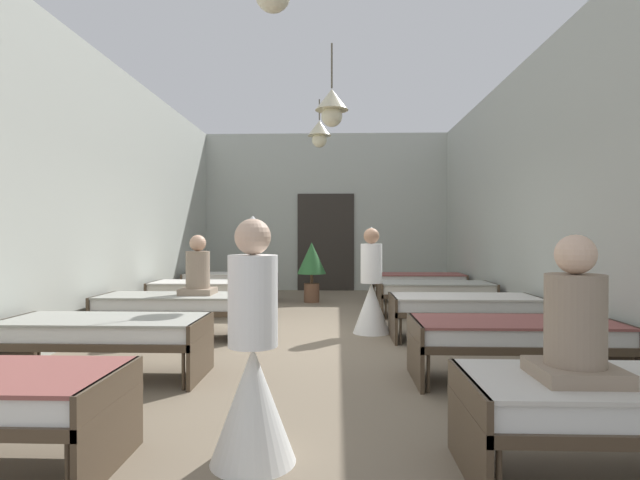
{
  "coord_description": "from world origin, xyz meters",
  "views": [
    {
      "loc": [
        0.28,
        -6.63,
        1.37
      ],
      "look_at": [
        0.0,
        1.63,
        1.29
      ],
      "focal_mm": 28.16,
      "sensor_mm": 36.0,
      "label": 1
    }
  ],
  "objects_px": {
    "bed_left_row_1": "(105,332)",
    "bed_right_row_4": "(417,280)",
    "bed_left_row_4": "(231,280)",
    "potted_plant": "(312,263)",
    "bed_right_row_2": "(464,306)",
    "patient_seated_secondary": "(198,272)",
    "nurse_mid_aisle": "(371,295)",
    "bed_left_row_2": "(171,305)",
    "bed_right_row_0": "(636,403)",
    "bed_right_row_1": "(515,335)",
    "patient_seated_primary": "(575,326)",
    "bed_left_row_3": "(207,289)",
    "nurse_near_aisle": "(253,375)",
    "bed_right_row_3": "(435,290)"
  },
  "relations": [
    {
      "from": "bed_left_row_1",
      "to": "bed_right_row_4",
      "type": "bearing_deg",
      "value": 55.68
    },
    {
      "from": "bed_left_row_4",
      "to": "potted_plant",
      "type": "distance_m",
      "value": 1.76
    },
    {
      "from": "bed_right_row_2",
      "to": "bed_left_row_4",
      "type": "distance_m",
      "value": 5.44
    },
    {
      "from": "bed_left_row_1",
      "to": "patient_seated_secondary",
      "type": "bearing_deg",
      "value": 79.87
    },
    {
      "from": "bed_left_row_4",
      "to": "nurse_mid_aisle",
      "type": "height_order",
      "value": "nurse_mid_aisle"
    },
    {
      "from": "nurse_mid_aisle",
      "to": "potted_plant",
      "type": "relative_size",
      "value": 1.21
    },
    {
      "from": "bed_left_row_2",
      "to": "bed_right_row_0",
      "type": "bearing_deg",
      "value": -44.32
    },
    {
      "from": "bed_right_row_4",
      "to": "bed_right_row_1",
      "type": "bearing_deg",
      "value": -90.0
    },
    {
      "from": "bed_right_row_4",
      "to": "bed_right_row_2",
      "type": "bearing_deg",
      "value": -90.0
    },
    {
      "from": "bed_left_row_2",
      "to": "patient_seated_primary",
      "type": "distance_m",
      "value": 5.23
    },
    {
      "from": "nurse_mid_aisle",
      "to": "bed_right_row_1",
      "type": "bearing_deg",
      "value": -77.7
    },
    {
      "from": "bed_left_row_1",
      "to": "bed_left_row_3",
      "type": "height_order",
      "value": "same"
    },
    {
      "from": "nurse_near_aisle",
      "to": "nurse_mid_aisle",
      "type": "relative_size",
      "value": 1.0
    },
    {
      "from": "bed_left_row_4",
      "to": "nurse_near_aisle",
      "type": "relative_size",
      "value": 1.28
    },
    {
      "from": "bed_right_row_3",
      "to": "patient_seated_secondary",
      "type": "distance_m",
      "value": 4.01
    },
    {
      "from": "bed_left_row_4",
      "to": "bed_right_row_4",
      "type": "xyz_separation_m",
      "value": [
        3.89,
        0.0,
        0.0
      ]
    },
    {
      "from": "patient_seated_primary",
      "to": "patient_seated_secondary",
      "type": "relative_size",
      "value": 1.0
    },
    {
      "from": "nurse_mid_aisle",
      "to": "nurse_near_aisle",
      "type": "bearing_deg",
      "value": -118.78
    },
    {
      "from": "bed_left_row_2",
      "to": "bed_left_row_1",
      "type": "bearing_deg",
      "value": -90.0
    },
    {
      "from": "bed_left_row_4",
      "to": "bed_right_row_4",
      "type": "bearing_deg",
      "value": 0.0
    },
    {
      "from": "bed_left_row_3",
      "to": "bed_right_row_4",
      "type": "height_order",
      "value": "same"
    },
    {
      "from": "bed_right_row_1",
      "to": "bed_right_row_3",
      "type": "bearing_deg",
      "value": 90.0
    },
    {
      "from": "bed_left_row_3",
      "to": "bed_right_row_3",
      "type": "height_order",
      "value": "same"
    },
    {
      "from": "bed_right_row_4",
      "to": "patient_seated_secondary",
      "type": "distance_m",
      "value": 5.17
    },
    {
      "from": "patient_seated_primary",
      "to": "bed_right_row_3",
      "type": "bearing_deg",
      "value": 86.5
    },
    {
      "from": "bed_right_row_3",
      "to": "bed_left_row_4",
      "type": "bearing_deg",
      "value": 153.98
    },
    {
      "from": "bed_right_row_2",
      "to": "potted_plant",
      "type": "xyz_separation_m",
      "value": [
        -2.18,
        3.59,
        0.36
      ]
    },
    {
      "from": "bed_right_row_0",
      "to": "bed_left_row_3",
      "type": "bearing_deg",
      "value": 124.32
    },
    {
      "from": "bed_right_row_2",
      "to": "bed_right_row_1",
      "type": "bearing_deg",
      "value": -90.0
    },
    {
      "from": "bed_right_row_2",
      "to": "bed_right_row_3",
      "type": "bearing_deg",
      "value": 90.0
    },
    {
      "from": "bed_right_row_4",
      "to": "nurse_mid_aisle",
      "type": "relative_size",
      "value": 1.28
    },
    {
      "from": "bed_left_row_3",
      "to": "patient_seated_secondary",
      "type": "xyz_separation_m",
      "value": [
        0.35,
        -1.84,
        0.43
      ]
    },
    {
      "from": "bed_left_row_1",
      "to": "bed_right_row_4",
      "type": "distance_m",
      "value": 6.9
    },
    {
      "from": "bed_left_row_2",
      "to": "bed_left_row_4",
      "type": "height_order",
      "value": "same"
    },
    {
      "from": "bed_right_row_2",
      "to": "nurse_mid_aisle",
      "type": "xyz_separation_m",
      "value": [
        -1.18,
        0.39,
        0.09
      ]
    },
    {
      "from": "bed_right_row_2",
      "to": "bed_left_row_3",
      "type": "xyz_separation_m",
      "value": [
        -3.89,
        1.9,
        0.0
      ]
    },
    {
      "from": "bed_right_row_1",
      "to": "nurse_mid_aisle",
      "type": "bearing_deg",
      "value": 117.32
    },
    {
      "from": "bed_right_row_2",
      "to": "potted_plant",
      "type": "height_order",
      "value": "potted_plant"
    },
    {
      "from": "bed_right_row_0",
      "to": "bed_left_row_3",
      "type": "height_order",
      "value": "same"
    },
    {
      "from": "bed_left_row_2",
      "to": "bed_left_row_3",
      "type": "height_order",
      "value": "same"
    },
    {
      "from": "bed_right_row_1",
      "to": "patient_seated_secondary",
      "type": "xyz_separation_m",
      "value": [
        -3.54,
        1.96,
        0.43
      ]
    },
    {
      "from": "nurse_mid_aisle",
      "to": "bed_right_row_2",
      "type": "bearing_deg",
      "value": -33.31
    },
    {
      "from": "bed_right_row_2",
      "to": "bed_left_row_3",
      "type": "height_order",
      "value": "same"
    },
    {
      "from": "bed_left_row_2",
      "to": "bed_right_row_2",
      "type": "relative_size",
      "value": 1.0
    },
    {
      "from": "bed_right_row_2",
      "to": "nurse_mid_aisle",
      "type": "relative_size",
      "value": 1.28
    },
    {
      "from": "bed_right_row_1",
      "to": "bed_left_row_2",
      "type": "relative_size",
      "value": 1.0
    },
    {
      "from": "patient_seated_primary",
      "to": "bed_right_row_0",
      "type": "bearing_deg",
      "value": 4.47
    },
    {
      "from": "bed_left_row_1",
      "to": "bed_left_row_4",
      "type": "bearing_deg",
      "value": 90.0
    },
    {
      "from": "bed_left_row_4",
      "to": "bed_left_row_1",
      "type": "bearing_deg",
      "value": -90.0
    },
    {
      "from": "bed_left_row_3",
      "to": "bed_right_row_1",
      "type": "bearing_deg",
      "value": -44.32
    }
  ]
}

